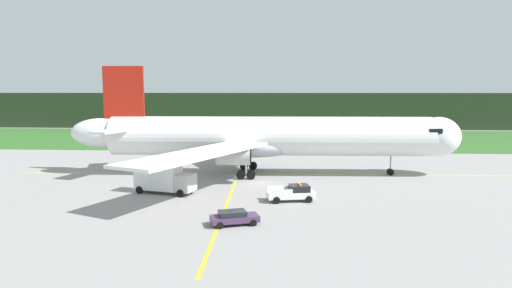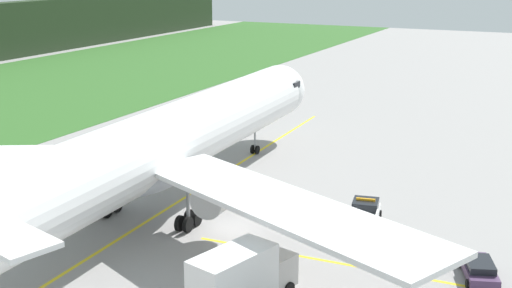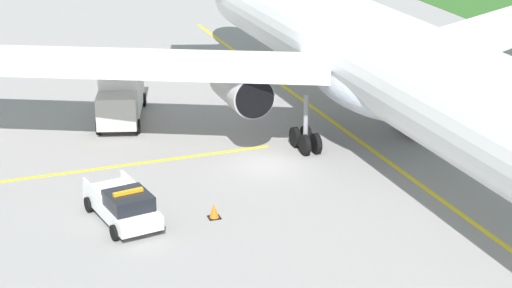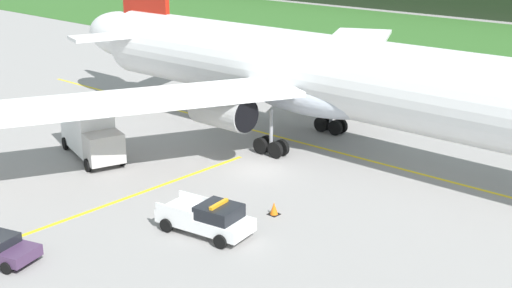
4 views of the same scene
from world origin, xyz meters
TOP-DOWN VIEW (x-y plane):
  - ground at (0.00, 0.00)m, footprint 320.00×320.00m
  - taxiway_centerline_main at (1.70, 6.61)m, footprint 73.16×2.84m
  - taxiway_centerline_spur at (-2.16, -14.55)m, footprint 1.38×31.14m
  - airliner at (1.10, 6.59)m, footprint 56.25×50.04m
  - ops_pickup_truck at (4.82, -8.94)m, footprint 5.54×3.14m
  - catering_truck at (-10.51, -6.21)m, footprint 7.57×4.26m
  - staff_car at (-0.64, -18.12)m, footprint 4.71×3.14m
  - apron_cone at (5.71, -4.71)m, footprint 0.60×0.60m

SIDE VIEW (x-z plane):
  - ground at x=0.00m, z-range 0.00..0.00m
  - taxiway_centerline_main at x=1.70m, z-range 0.00..0.01m
  - taxiway_centerline_spur at x=-2.16m, z-range 0.00..0.01m
  - apron_cone at x=5.71m, z-range -0.01..0.74m
  - staff_car at x=-0.64m, z-range 0.05..1.35m
  - ops_pickup_truck at x=4.82m, z-range -0.07..1.87m
  - catering_truck at x=-10.51m, z-range 0.01..3.88m
  - airliner at x=1.10m, z-range -2.34..13.25m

